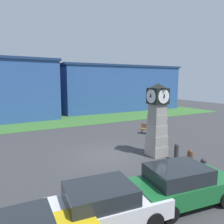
{
  "coord_description": "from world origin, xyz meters",
  "views": [
    {
      "loc": [
        -6.31,
        -12.22,
        4.88
      ],
      "look_at": [
        1.16,
        1.4,
        2.64
      ],
      "focal_mm": 35.0,
      "sensor_mm": 36.0,
      "label": 1
    }
  ],
  "objects_px": {
    "car_near_tower": "(106,204)",
    "bench": "(149,128)",
    "clock_tower": "(157,120)",
    "bollard_near_tower": "(176,151)",
    "bollard_mid_row": "(190,159)",
    "car_by_building": "(182,184)",
    "bollard_far_row": "(203,168)"
  },
  "relations": [
    {
      "from": "car_near_tower",
      "to": "bench",
      "type": "xyz_separation_m",
      "value": [
        9.34,
        9.51,
        -0.22
      ]
    },
    {
      "from": "clock_tower",
      "to": "bench",
      "type": "xyz_separation_m",
      "value": [
        3.24,
        4.86,
        -1.84
      ]
    },
    {
      "from": "bollard_near_tower",
      "to": "bollard_mid_row",
      "type": "bearing_deg",
      "value": -101.4
    },
    {
      "from": "clock_tower",
      "to": "bollard_near_tower",
      "type": "bearing_deg",
      "value": -66.56
    },
    {
      "from": "clock_tower",
      "to": "bollard_near_tower",
      "type": "distance_m",
      "value": 2.28
    },
    {
      "from": "car_by_building",
      "to": "car_near_tower",
      "type": "bearing_deg",
      "value": 176.12
    },
    {
      "from": "car_near_tower",
      "to": "car_by_building",
      "type": "distance_m",
      "value": 3.31
    },
    {
      "from": "clock_tower",
      "to": "bench",
      "type": "bearing_deg",
      "value": 56.32
    },
    {
      "from": "bench",
      "to": "clock_tower",
      "type": "bearing_deg",
      "value": -123.68
    },
    {
      "from": "bollard_mid_row",
      "to": "car_by_building",
      "type": "distance_m",
      "value": 3.88
    },
    {
      "from": "bollard_mid_row",
      "to": "car_by_building",
      "type": "bearing_deg",
      "value": -142.88
    },
    {
      "from": "car_by_building",
      "to": "bollard_far_row",
      "type": "bearing_deg",
      "value": 23.01
    },
    {
      "from": "car_by_building",
      "to": "bench",
      "type": "height_order",
      "value": "car_by_building"
    },
    {
      "from": "car_by_building",
      "to": "clock_tower",
      "type": "bearing_deg",
      "value": 60.11
    },
    {
      "from": "clock_tower",
      "to": "car_near_tower",
      "type": "bearing_deg",
      "value": -142.69
    },
    {
      "from": "bollard_far_row",
      "to": "car_near_tower",
      "type": "relative_size",
      "value": 0.24
    },
    {
      "from": "clock_tower",
      "to": "bench",
      "type": "relative_size",
      "value": 2.94
    },
    {
      "from": "bollard_near_tower",
      "to": "car_by_building",
      "type": "relative_size",
      "value": 0.24
    },
    {
      "from": "clock_tower",
      "to": "bollard_mid_row",
      "type": "bearing_deg",
      "value": -83.63
    },
    {
      "from": "bollard_mid_row",
      "to": "bollard_far_row",
      "type": "relative_size",
      "value": 1.06
    },
    {
      "from": "car_near_tower",
      "to": "bench",
      "type": "distance_m",
      "value": 13.33
    },
    {
      "from": "bollard_far_row",
      "to": "car_by_building",
      "type": "height_order",
      "value": "car_by_building"
    },
    {
      "from": "car_by_building",
      "to": "bench",
      "type": "relative_size",
      "value": 2.71
    },
    {
      "from": "bollard_near_tower",
      "to": "car_near_tower",
      "type": "distance_m",
      "value": 7.46
    },
    {
      "from": "bollard_mid_row",
      "to": "car_by_building",
      "type": "height_order",
      "value": "car_by_building"
    },
    {
      "from": "bollard_near_tower",
      "to": "car_by_building",
      "type": "bearing_deg",
      "value": -132.72
    },
    {
      "from": "car_by_building",
      "to": "bollard_mid_row",
      "type": "bearing_deg",
      "value": 37.12
    },
    {
      "from": "bollard_near_tower",
      "to": "bench",
      "type": "xyz_separation_m",
      "value": [
        2.7,
        6.11,
        -0.01
      ]
    },
    {
      "from": "clock_tower",
      "to": "bollard_mid_row",
      "type": "relative_size",
      "value": 4.4
    },
    {
      "from": "bollard_mid_row",
      "to": "bench",
      "type": "xyz_separation_m",
      "value": [
        2.95,
        7.4,
        -0.02
      ]
    },
    {
      "from": "bollard_near_tower",
      "to": "bollard_far_row",
      "type": "height_order",
      "value": "bollard_near_tower"
    },
    {
      "from": "clock_tower",
      "to": "car_by_building",
      "type": "xyz_separation_m",
      "value": [
        -2.8,
        -4.87,
        -1.57
      ]
    }
  ]
}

